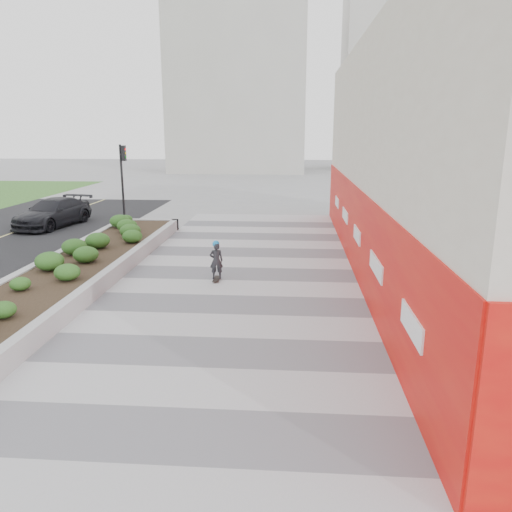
# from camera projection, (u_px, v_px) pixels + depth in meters

# --- Properties ---
(ground) EXTENTS (160.00, 160.00, 0.00)m
(ground) POSITION_uv_depth(u_px,v_px,m) (198.00, 392.00, 9.61)
(ground) COLOR gray
(ground) RESTS_ON ground
(walkway) EXTENTS (8.00, 36.00, 0.01)m
(walkway) POSITION_uv_depth(u_px,v_px,m) (220.00, 331.00, 12.51)
(walkway) COLOR #A8A8AD
(walkway) RESTS_ON ground
(building) EXTENTS (6.04, 24.08, 8.00)m
(building) POSITION_uv_depth(u_px,v_px,m) (448.00, 159.00, 16.82)
(building) COLOR beige
(building) RESTS_ON ground
(planter) EXTENTS (3.00, 18.00, 0.90)m
(planter) POSITION_uv_depth(u_px,v_px,m) (74.00, 268.00, 16.67)
(planter) COLOR #9E9EA0
(planter) RESTS_ON ground
(traffic_signal_near) EXTENTS (0.33, 0.28, 4.20)m
(traffic_signal_near) POSITION_uv_depth(u_px,v_px,m) (123.00, 172.00, 26.37)
(traffic_signal_near) COLOR black
(traffic_signal_near) RESTS_ON ground
(distant_bldg_north_l) EXTENTS (16.00, 12.00, 20.00)m
(distant_bldg_north_l) POSITION_uv_depth(u_px,v_px,m) (239.00, 88.00, 60.72)
(distant_bldg_north_l) COLOR #ADAAA3
(distant_bldg_north_l) RESTS_ON ground
(distant_bldg_north_r) EXTENTS (14.00, 10.00, 24.00)m
(distant_bldg_north_r) POSITION_uv_depth(u_px,v_px,m) (399.00, 73.00, 63.64)
(distant_bldg_north_r) COLOR #ADAAA3
(distant_bldg_north_r) RESTS_ON ground
(manhole_cover) EXTENTS (0.44, 0.44, 0.01)m
(manhole_cover) POSITION_uv_depth(u_px,v_px,m) (240.00, 332.00, 12.47)
(manhole_cover) COLOR #595654
(manhole_cover) RESTS_ON ground
(skateboarder) EXTENTS (0.50, 0.72, 1.38)m
(skateboarder) POSITION_uv_depth(u_px,v_px,m) (216.00, 260.00, 16.58)
(skateboarder) COLOR beige
(skateboarder) RESTS_ON ground
(car_dark) EXTENTS (2.87, 5.26, 1.45)m
(car_dark) POSITION_uv_depth(u_px,v_px,m) (53.00, 213.00, 26.13)
(car_dark) COLOR black
(car_dark) RESTS_ON ground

